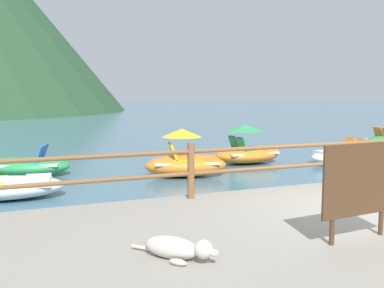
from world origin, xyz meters
TOP-DOWN VIEW (x-y plane):
  - ground_plane at (0.00, 40.00)m, footprint 200.00×200.00m
  - dock_railing at (-0.00, 1.55)m, footprint 23.92×0.12m
  - sign_board at (-1.26, -1.15)m, footprint 1.18×0.14m
  - dog_resting at (-3.51, -0.92)m, footprint 0.75×0.86m
  - pedal_boat_0 at (1.58, 6.71)m, footprint 2.24×1.44m
  - pedal_boat_1 at (-1.03, 5.34)m, footprint 2.36×1.59m
  - pedal_boat_3 at (-5.38, 4.44)m, footprint 2.49×1.40m
  - pedal_boat_4 at (4.29, 5.41)m, footprint 2.36×1.31m
  - pedal_boat_6 at (-4.89, 7.01)m, footprint 2.36×1.68m

SIDE VIEW (x-z plane):
  - ground_plane at x=0.00m, z-range 0.00..0.00m
  - pedal_boat_4 at x=4.29m, z-range -0.16..0.65m
  - pedal_boat_3 at x=-5.38m, z-range -0.16..0.66m
  - pedal_boat_6 at x=-4.89m, z-range -0.16..0.68m
  - pedal_boat_0 at x=1.58m, z-range -0.19..1.03m
  - pedal_boat_1 at x=-1.03m, z-range -0.21..1.06m
  - dog_resting at x=-3.51m, z-range 0.39..0.65m
  - dock_railing at x=0.00m, z-range 0.51..1.46m
  - sign_board at x=-1.26m, z-range 0.53..1.72m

